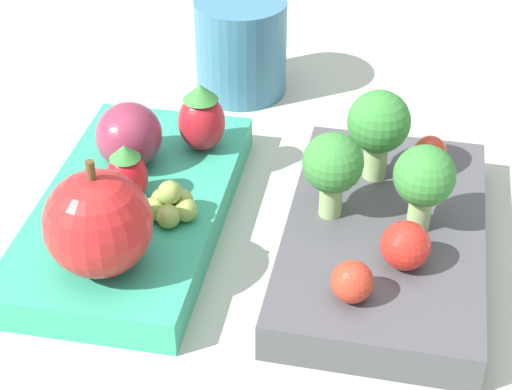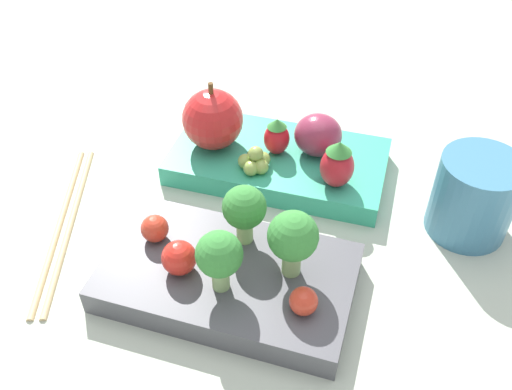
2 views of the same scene
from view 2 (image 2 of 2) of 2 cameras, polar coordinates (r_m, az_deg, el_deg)
The scene contains 16 objects.
ground_plane at distance 0.52m, azimuth -0.23°, elevation -2.61°, with size 4.00×4.00×0.00m, color #ADB7A3.
bento_box_savoury at distance 0.46m, azimuth -2.79°, elevation -8.24°, with size 0.21×0.14×0.02m.
bento_box_fruit at distance 0.57m, azimuth 2.25°, elevation 3.36°, with size 0.22×0.14×0.02m.
broccoli_floret_0 at distance 0.43m, azimuth 3.71°, elevation -4.32°, with size 0.04×0.04×0.06m.
broccoli_floret_1 at distance 0.45m, azimuth -0.98°, elevation -1.44°, with size 0.04×0.04×0.05m.
broccoli_floret_2 at distance 0.42m, azimuth -3.70°, elevation -6.11°, with size 0.04×0.04×0.05m.
cherry_tomato_0 at distance 0.42m, azimuth 4.78°, elevation -10.53°, with size 0.02×0.02×0.02m.
cherry_tomato_1 at distance 0.45m, azimuth -7.70°, elevation -6.24°, with size 0.03×0.03×0.03m.
cherry_tomato_2 at distance 0.48m, azimuth -10.09°, elevation -3.32°, with size 0.02×0.02×0.02m.
apple at distance 0.56m, azimuth -4.35°, elevation 7.55°, with size 0.06×0.06×0.07m.
strawberry_0 at distance 0.56m, azimuth 2.08°, elevation 5.86°, with size 0.03×0.03×0.04m.
strawberry_1 at distance 0.52m, azimuth 8.14°, elevation 3.05°, with size 0.03×0.03×0.05m.
plum at distance 0.56m, azimuth 6.22°, elevation 5.99°, with size 0.05×0.04×0.04m.
grape_cluster at distance 0.54m, azimuth -0.03°, elevation 3.43°, with size 0.03×0.03×0.02m.
drinking_cup at distance 0.53m, azimuth 20.96°, elevation -0.15°, with size 0.07×0.07×0.08m.
chopsticks_pair at distance 0.55m, azimuth -18.61°, elevation -2.64°, with size 0.06×0.21×0.01m.
Camera 2 is at (-0.06, 0.37, 0.37)m, focal length 40.00 mm.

